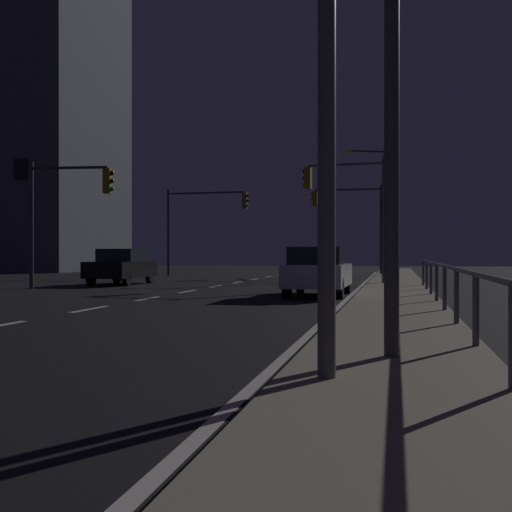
# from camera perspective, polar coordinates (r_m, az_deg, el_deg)

# --- Properties ---
(ground_plane) EXTENTS (112.00, 112.00, 0.00)m
(ground_plane) POSITION_cam_1_polar(r_m,az_deg,el_deg) (21.43, -8.52, -3.44)
(ground_plane) COLOR black
(ground_plane) RESTS_ON ground
(sidewalk_right) EXTENTS (2.36, 77.00, 0.14)m
(sidewalk_right) POSITION_cam_1_polar(r_m,az_deg,el_deg) (20.14, 11.50, -3.48)
(sidewalk_right) COLOR gray
(sidewalk_right) RESTS_ON ground
(lane_markings_center) EXTENTS (0.14, 50.00, 0.01)m
(lane_markings_center) POSITION_cam_1_polar(r_m,az_deg,el_deg) (24.74, -5.74, -2.94)
(lane_markings_center) COLOR silver
(lane_markings_center) RESTS_ON ground
(lane_edge_line) EXTENTS (0.14, 53.00, 0.01)m
(lane_edge_line) POSITION_cam_1_polar(r_m,az_deg,el_deg) (25.17, 8.23, -2.89)
(lane_edge_line) COLOR silver
(lane_edge_line) RESTS_ON ground
(car) EXTENTS (1.86, 4.42, 1.57)m
(car) POSITION_cam_1_polar(r_m,az_deg,el_deg) (22.16, 5.17, -1.20)
(car) COLOR silver
(car) RESTS_ON ground
(car_oncoming) EXTENTS (1.86, 4.42, 1.57)m
(car_oncoming) POSITION_cam_1_polar(r_m,az_deg,el_deg) (30.97, -11.00, -0.80)
(car_oncoming) COLOR black
(car_oncoming) RESTS_ON ground
(traffic_light_far_center) EXTENTS (4.33, 0.34, 5.37)m
(traffic_light_far_center) POSITION_cam_1_polar(r_m,az_deg,el_deg) (42.40, 7.79, 3.69)
(traffic_light_far_center) COLOR #2D3033
(traffic_light_far_center) RESTS_ON sidewalk_right
(traffic_light_far_right) EXTENTS (5.24, 0.58, 5.30)m
(traffic_light_far_right) POSITION_cam_1_polar(r_m,az_deg,el_deg) (42.05, -4.35, 3.53)
(traffic_light_far_right) COLOR #38383D
(traffic_light_far_right) RESTS_ON ground
(traffic_light_mid_left) EXTENTS (3.59, 0.68, 5.29)m
(traffic_light_mid_left) POSITION_cam_1_polar(r_m,az_deg,el_deg) (29.81, 7.59, 4.99)
(traffic_light_mid_left) COLOR #4C4C51
(traffic_light_mid_left) RESTS_ON sidewalk_right
(traffic_light_mid_right) EXTENTS (3.37, 0.51, 4.91)m
(traffic_light_mid_right) POSITION_cam_1_polar(r_m,az_deg,el_deg) (27.52, -15.28, 4.53)
(traffic_light_mid_right) COLOR #38383D
(traffic_light_mid_right) RESTS_ON ground
(street_lamp_mid_block) EXTENTS (1.16, 1.88, 6.58)m
(street_lamp_mid_block) POSITION_cam_1_polar(r_m,az_deg,el_deg) (46.94, 11.08, 3.61)
(street_lamp_mid_block) COLOR #38383D
(street_lamp_mid_block) RESTS_ON sidewalk_right
(street_lamp_far_end) EXTENTS (2.38, 1.09, 7.07)m
(street_lamp_far_end) POSITION_cam_1_polar(r_m,az_deg,el_deg) (39.15, 10.03, 4.72)
(street_lamp_far_end) COLOR #4C4C51
(street_lamp_far_end) RESTS_ON sidewalk_right
(street_lamp_corner) EXTENTS (1.57, 1.22, 6.66)m
(street_lamp_corner) POSITION_cam_1_polar(r_m,az_deg,el_deg) (8.98, 9.55, 18.46)
(street_lamp_corner) COLOR #38383D
(street_lamp_corner) RESTS_ON sidewalk_right
(barrier_fence) EXTENTS (0.09, 26.79, 0.98)m
(barrier_fence) POSITION_cam_1_polar(r_m,az_deg,el_deg) (13.99, 15.73, -1.78)
(barrier_fence) COLOR #59595E
(barrier_fence) RESTS_ON sidewalk_right
(building_distant) EXTENTS (15.67, 13.68, 29.81)m
(building_distant) POSITION_cam_1_polar(r_m,az_deg,el_deg) (61.60, -19.63, 12.89)
(building_distant) COLOR #4C515B
(building_distant) RESTS_ON ground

